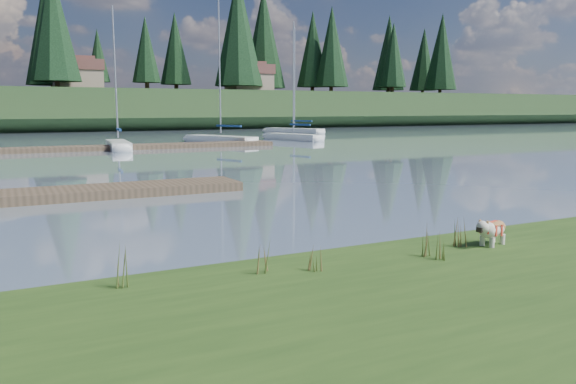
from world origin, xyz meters
TOP-DOWN VIEW (x-y plane):
  - ground at (0.00, 30.00)m, footprint 200.00×200.00m
  - ridge at (0.00, 73.00)m, footprint 200.00×20.00m
  - bulldog at (4.61, -2.61)m, footprint 0.85×0.46m
  - dock_far at (2.00, 30.00)m, footprint 26.00×2.20m
  - sailboat_bg_2 at (3.78, 30.67)m, footprint 1.79×6.46m
  - sailboat_bg_3 at (12.38, 34.62)m, footprint 4.64×7.89m
  - sailboat_bg_4 at (19.52, 35.12)m, footprint 3.36×7.05m
  - sailboat_bg_5 at (25.80, 47.33)m, footprint 4.91×8.15m
  - weed_0 at (0.11, -2.32)m, footprint 0.17×0.14m
  - weed_1 at (0.88, -2.57)m, footprint 0.17×0.14m
  - weed_2 at (3.01, -2.71)m, footprint 0.17×0.14m
  - weed_3 at (-1.97, -2.05)m, footprint 0.17×0.14m
  - weed_4 at (3.08, -2.97)m, footprint 0.17×0.14m
  - weed_5 at (3.96, -2.43)m, footprint 0.17×0.14m
  - mud_lip at (0.00, -1.60)m, footprint 60.00×0.50m
  - conifer_4 at (3.00, 66.00)m, footprint 6.16×6.16m
  - conifer_5 at (15.00, 70.00)m, footprint 3.96×3.96m
  - conifer_6 at (28.00, 68.00)m, footprint 7.04×7.04m
  - conifer_7 at (42.00, 71.00)m, footprint 5.28×5.28m
  - conifer_8 at (55.00, 67.00)m, footprint 4.62×4.62m
  - conifer_9 at (68.00, 70.00)m, footprint 5.94×5.94m
  - house_1 at (6.00, 71.00)m, footprint 6.30×5.30m
  - house_2 at (30.00, 69.00)m, footprint 6.30×5.30m

SIDE VIEW (x-z plane):
  - ground at x=0.00m, z-range 0.00..0.00m
  - mud_lip at x=0.00m, z-range 0.00..0.14m
  - dock_far at x=2.00m, z-range 0.00..0.30m
  - sailboat_bg_5 at x=25.80m, z-range -5.55..6.19m
  - sailboat_bg_3 at x=12.38m, z-range -5.51..6.16m
  - sailboat_bg_4 at x=19.52m, z-range -4.86..5.52m
  - sailboat_bg_2 at x=3.78m, z-range -4.55..5.21m
  - weed_1 at x=0.88m, z-range 0.32..0.74m
  - weed_4 at x=3.08m, z-range 0.31..0.78m
  - weed_5 at x=3.96m, z-range 0.30..0.91m
  - weed_2 at x=3.01m, z-range 0.30..0.93m
  - weed_0 at x=0.11m, z-range 0.30..0.94m
  - weed_3 at x=-1.97m, z-range 0.30..0.95m
  - bulldog at x=4.61m, z-range 0.41..0.91m
  - ridge at x=0.00m, z-range 0.00..5.00m
  - house_1 at x=6.00m, z-range 4.99..9.64m
  - house_2 at x=30.00m, z-range 4.99..9.64m
  - conifer_5 at x=15.00m, z-range 5.65..16.00m
  - conifer_8 at x=55.00m, z-range 5.62..17.40m
  - conifer_7 at x=42.00m, z-range 5.59..18.79m
  - conifer_9 at x=68.00m, z-range 5.55..20.18m
  - conifer_4 at x=3.00m, z-range 5.54..20.64m
  - conifer_6 at x=28.00m, z-range 5.49..22.49m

